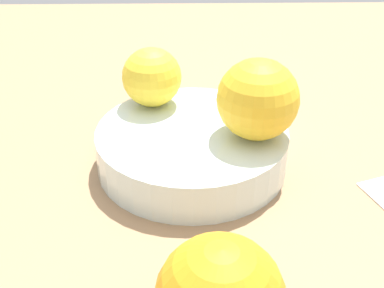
% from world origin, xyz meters
% --- Properties ---
extents(ground_plane, '(1.10, 1.10, 0.02)m').
position_xyz_m(ground_plane, '(0.00, 0.00, -0.01)').
color(ground_plane, '#997551').
extents(fruit_bowl, '(0.19, 0.19, 0.04)m').
position_xyz_m(fruit_bowl, '(0.00, 0.00, 0.02)').
color(fruit_bowl, silver).
rests_on(fruit_bowl, ground_plane).
extents(orange_in_bowl_0, '(0.06, 0.06, 0.06)m').
position_xyz_m(orange_in_bowl_0, '(0.06, 0.04, 0.07)').
color(orange_in_bowl_0, yellow).
rests_on(orange_in_bowl_0, fruit_bowl).
extents(orange_in_bowl_1, '(0.08, 0.08, 0.08)m').
position_xyz_m(orange_in_bowl_1, '(-0.01, -0.06, 0.08)').
color(orange_in_bowl_1, yellow).
rests_on(orange_in_bowl_1, fruit_bowl).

